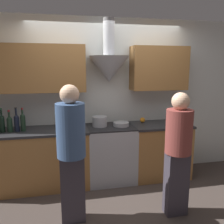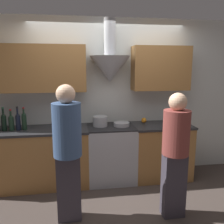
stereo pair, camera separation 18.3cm
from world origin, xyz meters
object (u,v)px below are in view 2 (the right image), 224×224
Objects in this scene: wine_bottle_4 at (11,122)px; person_foreground_right at (175,150)px; wine_bottle_3 at (4,121)px; wine_bottle_5 at (18,121)px; stock_pot at (100,121)px; orange_fruit at (144,120)px; mixing_bowl at (122,124)px; stove_range at (111,153)px; wine_bottle_6 at (24,120)px; person_foreground_left at (68,148)px.

person_foreground_right is (2.10, -1.04, -0.18)m from wine_bottle_4.
person_foreground_right is (2.21, -1.05, -0.19)m from wine_bottle_3.
wine_bottle_5 is at bearing -0.10° from wine_bottle_3.
wine_bottle_3 is at bearing -177.78° from stock_pot.
orange_fruit is (1.97, 0.16, -0.10)m from wine_bottle_5.
mixing_bowl is at bearing 0.03° from wine_bottle_5.
wine_bottle_4 is (-1.49, -0.02, 0.57)m from stove_range.
wine_bottle_3 reaches higher than mixing_bowl.
wine_bottle_4 is (0.10, -0.00, -0.01)m from wine_bottle_3.
orange_fruit is (1.89, 0.16, -0.10)m from wine_bottle_6.
wine_bottle_4 is 1.37× the size of stock_pot.
stock_pot is at bearing 2.22° from wine_bottle_3.
stock_pot is 0.15× the size of person_foreground_right.
person_foreground_left is at bearing -116.21° from stock_pot.
wine_bottle_5 is at bearing -175.24° from orange_fruit.
wine_bottle_5 is 1.04× the size of wine_bottle_6.
person_foreground_right is at bearing -27.48° from wine_bottle_5.
wine_bottle_3 is 0.10m from wine_bottle_4.
wine_bottle_3 reaches higher than orange_fruit.
wine_bottle_4 is 1.27× the size of mixing_bowl.
wine_bottle_3 is at bearing -175.68° from orange_fruit.
wine_bottle_3 is at bearing -179.98° from mixing_bowl.
person_foreground_right is (1.92, -1.05, -0.19)m from wine_bottle_6.
orange_fruit is at bearing 14.76° from stove_range.
stove_range is at bearing 0.41° from wine_bottle_3.
wine_bottle_3 is 1.43m from stock_pot.
wine_bottle_6 is at bearing 125.35° from person_foreground_left.
wine_bottle_5 is 0.22× the size of person_foreground_left.
person_foreground_left is 1.27m from person_foreground_right.
wine_bottle_5 reaches higher than stock_pot.
person_foreground_right is (0.62, -1.06, 0.40)m from stove_range.
stove_range is 3.60× the size of mixing_bowl.
wine_bottle_4 is at bearing -177.54° from wine_bottle_5.
wine_bottle_6 is 1.47× the size of stock_pot.
wine_bottle_3 is 0.20m from wine_bottle_5.
mixing_bowl is (1.66, 0.00, -0.10)m from wine_bottle_4.
wine_bottle_5 reaches higher than stove_range.
wine_bottle_6 is (0.18, 0.01, 0.01)m from wine_bottle_4.
wine_bottle_3 reaches higher than stove_range.
orange_fruit is 1.64m from person_foreground_left.
wine_bottle_5 is at bearing -175.21° from wine_bottle_6.
person_foreground_right is at bearing -54.49° from stock_pot.
wine_bottle_6 is at bearing 1.36° from wine_bottle_3.
wine_bottle_4 is 0.19× the size of person_foreground_left.
orange_fruit is 1.21m from person_foreground_right.
wine_bottle_6 is at bearing -177.57° from stock_pot.
orange_fruit is at bearing 91.76° from person_foreground_right.
wine_bottle_6 is 1.48m from mixing_bowl.
wine_bottle_3 is 1.32m from person_foreground_left.
wine_bottle_5 is 1.19m from person_foreground_left.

